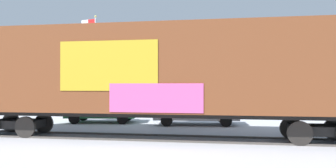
{
  "coord_description": "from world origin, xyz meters",
  "views": [
    {
      "loc": [
        4.58,
        -12.97,
        2.21
      ],
      "look_at": [
        1.39,
        2.77,
        2.32
      ],
      "focal_mm": 33.89,
      "sensor_mm": 36.0,
      "label": 1
    }
  ],
  "objects": [
    {
      "name": "parked_car_green",
      "position": [
        -3.23,
        5.13,
        0.87
      ],
      "size": [
        4.42,
        2.54,
        1.72
      ],
      "color": "#1E5933",
      "rests_on": "ground_plane"
    },
    {
      "name": "flagpole",
      "position": [
        -6.31,
        10.56,
        4.99
      ],
      "size": [
        1.49,
        0.52,
        7.83
      ],
      "color": "silver",
      "rests_on": "ground_plane"
    },
    {
      "name": "parked_car_silver",
      "position": [
        2.47,
        5.13,
        0.83
      ],
      "size": [
        4.93,
        2.49,
        1.64
      ],
      "color": "#B7BABF",
      "rests_on": "ground_plane"
    },
    {
      "name": "ground_plane",
      "position": [
        0.0,
        0.0,
        0.0
      ],
      "size": [
        260.0,
        260.0,
        0.0
      ],
      "primitive_type": "plane",
      "color": "#B2B5BC"
    },
    {
      "name": "track",
      "position": [
        1.49,
        0.0,
        0.04
      ],
      "size": [
        60.01,
        4.24,
        0.08
      ],
      "color": "#4C4742",
      "rests_on": "ground_plane"
    },
    {
      "name": "freight_car",
      "position": [
        1.46,
        -0.0,
        2.84
      ],
      "size": [
        17.95,
        3.5,
        4.91
      ],
      "color": "brown",
      "rests_on": "ground_plane"
    },
    {
      "name": "hillside",
      "position": [
        -0.08,
        68.64,
        5.49
      ],
      "size": [
        120.82,
        40.63,
        15.54
      ],
      "color": "gray",
      "rests_on": "ground_plane"
    }
  ]
}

